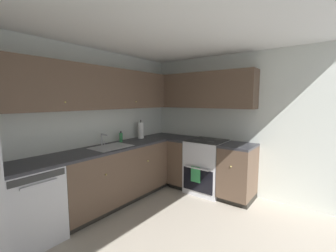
% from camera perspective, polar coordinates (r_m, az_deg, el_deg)
% --- Properties ---
extents(ground_plane, '(3.90, 3.15, 0.02)m').
position_cam_1_polar(ground_plane, '(2.82, -1.25, -28.77)').
color(ground_plane, '#A89E8E').
extents(wall_back, '(4.00, 0.05, 2.40)m').
position_cam_1_polar(wall_back, '(3.54, -22.06, -0.66)').
color(wall_back, silver).
rests_on(wall_back, ground_plane).
extents(wall_right, '(0.05, 3.25, 2.40)m').
position_cam_1_polar(wall_right, '(4.06, 16.24, 0.44)').
color(wall_right, silver).
rests_on(wall_right, ground_plane).
extents(ceiling, '(4.00, 3.25, 0.05)m').
position_cam_1_polar(ceiling, '(2.43, -1.41, 25.98)').
color(ceiling, white).
extents(dishwasher, '(0.60, 0.63, 0.88)m').
position_cam_1_polar(dishwasher, '(3.10, -32.14, -16.84)').
color(dishwasher, silver).
rests_on(dishwasher, ground_plane).
extents(lower_cabinets_back, '(1.89, 0.62, 0.88)m').
position_cam_1_polar(lower_cabinets_back, '(3.68, -13.31, -12.19)').
color(lower_cabinets_back, brown).
rests_on(lower_cabinets_back, ground_plane).
extents(countertop_back, '(3.09, 0.60, 0.03)m').
position_cam_1_polar(countertop_back, '(3.56, -13.51, -5.26)').
color(countertop_back, '#2D2D33').
rests_on(countertop_back, lower_cabinets_back).
extents(lower_cabinets_right, '(0.62, 1.45, 0.88)m').
position_cam_1_polar(lower_cabinets_right, '(3.99, 11.67, -10.66)').
color(lower_cabinets_right, brown).
rests_on(lower_cabinets_right, ground_plane).
extents(countertop_right, '(0.60, 1.45, 0.03)m').
position_cam_1_polar(countertop_right, '(3.88, 11.81, -4.24)').
color(countertop_right, '#2D2D33').
rests_on(countertop_right, lower_cabinets_right).
extents(oven_range, '(0.68, 0.62, 1.07)m').
position_cam_1_polar(oven_range, '(4.06, 9.94, -10.01)').
color(oven_range, silver).
rests_on(oven_range, ground_plane).
extents(upper_cabinets_back, '(2.77, 0.34, 0.62)m').
position_cam_1_polar(upper_cabinets_back, '(3.50, -17.44, 9.20)').
color(upper_cabinets_back, brown).
extents(upper_cabinets_right, '(0.32, 2.00, 0.62)m').
position_cam_1_polar(upper_cabinets_right, '(4.11, 8.01, 9.02)').
color(upper_cabinets_right, brown).
extents(sink, '(0.59, 0.40, 0.10)m').
position_cam_1_polar(sink, '(3.49, -14.32, -5.92)').
color(sink, '#B7B7BC').
rests_on(sink, countertop_back).
extents(faucet, '(0.07, 0.16, 0.18)m').
position_cam_1_polar(faucet, '(3.62, -16.37, -3.06)').
color(faucet, silver).
rests_on(faucet, countertop_back).
extents(soap_bottle, '(0.06, 0.06, 0.18)m').
position_cam_1_polar(soap_bottle, '(3.86, -11.99, -2.82)').
color(soap_bottle, '#338C4C').
rests_on(soap_bottle, countertop_back).
extents(paper_towel_roll, '(0.11, 0.11, 0.36)m').
position_cam_1_polar(paper_towel_roll, '(4.15, -6.99, -1.11)').
color(paper_towel_roll, white).
rests_on(paper_towel_roll, countertop_back).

